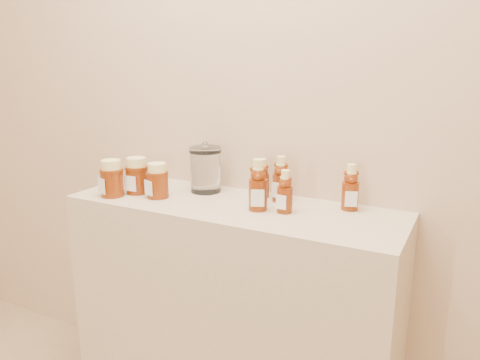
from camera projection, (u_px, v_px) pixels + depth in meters
The scene contains 11 objects.
wall_back at pixel (258, 72), 1.71m from camera, with size 3.50×0.02×2.70m, color tan.
display_table at pixel (233, 318), 1.76m from camera, with size 1.20×0.40×0.90m, color tan.
bear_bottle_back_left at pixel (262, 176), 1.72m from camera, with size 0.06×0.06×0.16m, color #5F1F07, non-canonical shape.
bear_bottle_back_mid at pixel (281, 176), 1.66m from camera, with size 0.06×0.06×0.19m, color #5F1F07, non-canonical shape.
bear_bottle_back_right at pixel (351, 184), 1.57m from camera, with size 0.06×0.06×0.18m, color #5F1F07, non-canonical shape.
bear_bottle_front_left at pixel (258, 182), 1.56m from camera, with size 0.07×0.07×0.20m, color #5F1F07, non-canonical shape.
bear_bottle_front_right at pixel (285, 189), 1.54m from camera, with size 0.06×0.06×0.16m, color #5F1F07, non-canonical shape.
honey_jar_left at pixel (137, 175), 1.77m from camera, with size 0.09×0.09×0.14m, color #5F1F07, non-canonical shape.
honey_jar_back at pixel (158, 180), 1.71m from camera, with size 0.08×0.08×0.13m, color #5F1F07, non-canonical shape.
honey_jar_front at pixel (112, 178), 1.73m from camera, with size 0.09×0.09×0.14m, color #5F1F07, non-canonical shape.
glass_canister at pixel (206, 168), 1.78m from camera, with size 0.12×0.12×0.19m, color white, non-canonical shape.
Camera 1 is at (0.75, 0.16, 1.39)m, focal length 35.00 mm.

